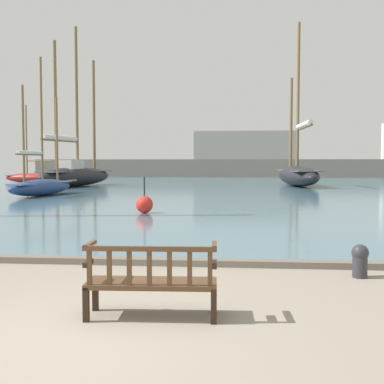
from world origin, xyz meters
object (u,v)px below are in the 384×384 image
at_px(sailboat_nearest_port, 28,177).
at_px(channel_buoy, 144,204).
at_px(sailboat_outer_port, 41,185).
at_px(sailboat_distant_harbor, 76,172).
at_px(park_bench, 151,280).
at_px(mooring_bollard, 360,259).
at_px(sailboat_nearest_starboard, 298,173).

relative_size(sailboat_nearest_port, channel_buoy, 5.46).
bearing_deg(sailboat_outer_port, sailboat_distant_harbor, 98.78).
xyz_separation_m(park_bench, mooring_bollard, (3.10, 2.37, -0.16)).
height_order(sailboat_distant_harbor, channel_buoy, sailboat_distant_harbor).
relative_size(park_bench, sailboat_nearest_port, 0.22).
height_order(park_bench, channel_buoy, channel_buoy).
bearing_deg(mooring_bollard, sailboat_distant_harbor, 116.78).
bearing_deg(channel_buoy, sailboat_distant_harbor, 115.05).
relative_size(park_bench, channel_buoy, 1.22).
bearing_deg(sailboat_nearest_starboard, sailboat_distant_harbor, -172.36).
distance_m(park_bench, channel_buoy, 11.73).
bearing_deg(sailboat_outer_port, mooring_bollard, -54.41).
relative_size(park_bench, mooring_bollard, 2.91).
height_order(sailboat_nearest_port, sailboat_outer_port, sailboat_outer_port).
bearing_deg(mooring_bollard, park_bench, -142.57).
bearing_deg(park_bench, sailboat_nearest_starboard, 79.70).
distance_m(sailboat_distant_harbor, mooring_bollard, 32.41).
distance_m(sailboat_outer_port, channel_buoy, 11.69).
xyz_separation_m(sailboat_distant_harbor, mooring_bollard, (14.60, -28.92, -0.89)).
relative_size(sailboat_distant_harbor, sailboat_outer_port, 1.61).
relative_size(sailboat_nearest_starboard, mooring_bollard, 23.50).
height_order(sailboat_nearest_starboard, channel_buoy, sailboat_nearest_starboard).
bearing_deg(channel_buoy, mooring_bollard, -59.63).
relative_size(mooring_bollard, channel_buoy, 0.42).
bearing_deg(sailboat_nearest_port, park_bench, -64.26).
relative_size(park_bench, sailboat_nearest_starboard, 0.12).
xyz_separation_m(sailboat_nearest_starboard, channel_buoy, (-8.37, -22.14, -0.71)).
xyz_separation_m(sailboat_distant_harbor, sailboat_outer_port, (1.68, -10.87, -0.49)).
height_order(park_bench, sailboat_nearest_port, sailboat_nearest_port).
bearing_deg(sailboat_nearest_port, sailboat_outer_port, -64.21).
distance_m(sailboat_nearest_port, mooring_bollard, 41.77).
height_order(sailboat_nearest_port, mooring_bollard, sailboat_nearest_port).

